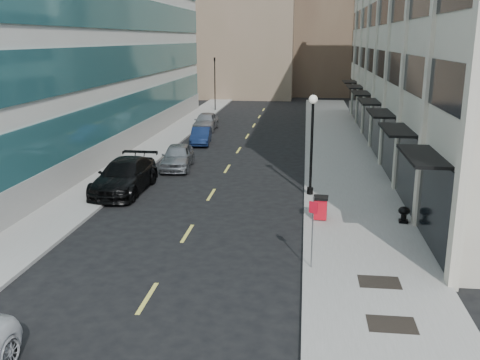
% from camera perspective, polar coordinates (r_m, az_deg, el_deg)
% --- Properties ---
extents(ground, '(160.00, 160.00, 0.00)m').
position_cam_1_polar(ground, '(16.38, -11.91, -15.42)').
color(ground, black).
rests_on(ground, ground).
extents(sidewalk_right, '(5.00, 80.00, 0.15)m').
position_cam_1_polar(sidewalk_right, '(34.39, 11.09, 0.95)').
color(sidewalk_right, gray).
rests_on(sidewalk_right, ground).
extents(sidewalk_left, '(3.00, 80.00, 0.15)m').
position_cam_1_polar(sidewalk_left, '(36.14, -11.63, 1.60)').
color(sidewalk_left, gray).
rests_on(sidewalk_left, ground).
extents(building_left, '(16.14, 46.00, 20.00)m').
position_cam_1_polar(building_left, '(45.44, -21.25, 16.19)').
color(building_left, silver).
rests_on(building_left, ground).
extents(skyline_tan_far, '(12.00, 14.00, 22.00)m').
position_cam_1_polar(skyline_tan_far, '(93.30, -4.93, 16.54)').
color(skyline_tan_far, '#7B6451').
rests_on(skyline_tan_far, ground).
extents(skyline_stone, '(10.00, 14.00, 20.00)m').
position_cam_1_polar(skyline_stone, '(80.42, 16.98, 15.54)').
color(skyline_stone, beige).
rests_on(skyline_stone, ground).
extents(grate_mid, '(1.40, 1.00, 0.01)m').
position_cam_1_polar(grate_mid, '(16.63, 15.89, -14.58)').
color(grate_mid, black).
rests_on(grate_mid, sidewalk_right).
extents(grate_far, '(1.40, 1.00, 0.01)m').
position_cam_1_polar(grate_far, '(19.10, 14.64, -10.48)').
color(grate_far, black).
rests_on(grate_far, sidewalk_right).
extents(road_centerline, '(0.15, 68.20, 0.01)m').
position_cam_1_polar(road_centerline, '(31.78, -2.15, -0.04)').
color(road_centerline, '#D8CC4C').
rests_on(road_centerline, ground).
extents(traffic_signal, '(0.66, 0.66, 6.98)m').
position_cam_1_polar(traffic_signal, '(62.25, -2.73, 12.58)').
color(traffic_signal, black).
rests_on(traffic_signal, ground).
extents(car_black_pickup, '(2.54, 6.12, 1.77)m').
position_cam_1_polar(car_black_pickup, '(29.90, -12.21, 0.41)').
color(car_black_pickup, black).
rests_on(car_black_pickup, ground).
extents(car_silver_sedan, '(2.27, 4.77, 1.57)m').
position_cam_1_polar(car_silver_sedan, '(34.80, -6.68, 2.50)').
color(car_silver_sedan, gray).
rests_on(car_silver_sedan, ground).
extents(car_blue_sedan, '(1.86, 4.22, 1.35)m').
position_cam_1_polar(car_blue_sedan, '(42.79, -4.19, 4.72)').
color(car_blue_sedan, '#111E41').
rests_on(car_blue_sedan, ground).
extents(car_grey_sedan, '(1.95, 4.78, 1.62)m').
position_cam_1_polar(car_grey_sedan, '(49.43, -3.66, 6.26)').
color(car_grey_sedan, gray).
rests_on(car_grey_sedan, ground).
extents(trash_bin, '(0.71, 0.77, 1.08)m').
position_cam_1_polar(trash_bin, '(24.69, 8.59, -2.86)').
color(trash_bin, red).
rests_on(trash_bin, sidewalk_right).
extents(lamppost, '(0.45, 0.45, 5.38)m').
position_cam_1_polar(lamppost, '(28.00, 7.69, 4.72)').
color(lamppost, black).
rests_on(lamppost, sidewalk_right).
extents(sign_post, '(0.30, 0.14, 2.67)m').
position_cam_1_polar(sign_post, '(19.15, 7.76, -4.57)').
color(sign_post, slate).
rests_on(sign_post, sidewalk_right).
extents(urn_planter, '(0.53, 0.53, 0.74)m').
position_cam_1_polar(urn_planter, '(25.11, 17.10, -3.38)').
color(urn_planter, black).
rests_on(urn_planter, sidewalk_right).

